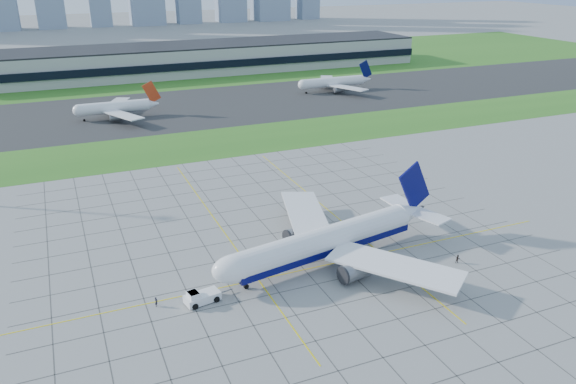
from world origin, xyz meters
name	(u,v)px	position (x,y,z in m)	size (l,w,h in m)	color
ground	(300,265)	(0.00, 0.00, 0.00)	(1400.00, 1400.00, 0.00)	gray
grass_median	(193,145)	(0.00, 90.00, 0.02)	(700.00, 35.00, 0.04)	#2D671D
asphalt_taxiway	(162,110)	(0.00, 145.00, 0.03)	(700.00, 75.00, 0.04)	#383838
grass_far	(125,69)	(0.00, 255.00, 0.02)	(700.00, 145.00, 0.04)	#2D671D
apron_markings	(282,242)	(0.43, 11.09, 0.02)	(120.00, 130.00, 0.03)	#474744
terminal	(201,58)	(40.00, 229.87, 7.89)	(260.00, 43.00, 15.80)	#B7B7B2
airliner	(327,241)	(5.65, -0.64, 4.78)	(55.04, 55.26, 17.47)	white
pushback_tug	(201,297)	(-22.47, -5.46, 1.17)	(9.56, 4.28, 2.63)	white
crew_near	(156,302)	(-30.22, -3.55, 0.94)	(0.69, 0.45, 1.89)	black
crew_far	(458,259)	(30.52, -11.97, 0.95)	(0.92, 0.72, 1.89)	black
distant_jet_1	(116,107)	(-19.28, 138.61, 4.48)	(32.53, 42.66, 14.08)	white
distant_jet_2	(334,82)	(85.68, 151.00, 4.49)	(37.87, 42.66, 14.08)	white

